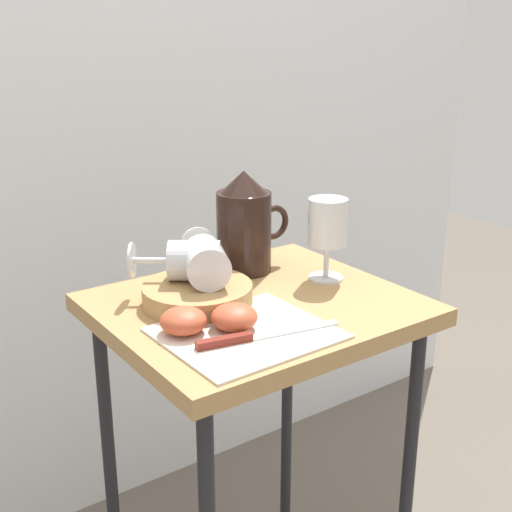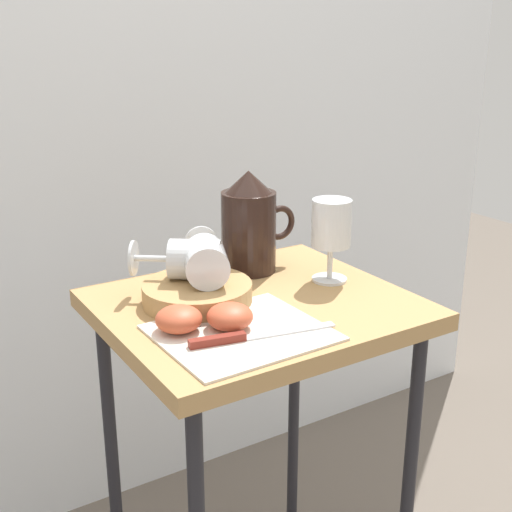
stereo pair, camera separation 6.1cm
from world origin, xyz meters
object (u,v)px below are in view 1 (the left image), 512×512
(basket_tray, at_px, (198,295))
(pitcher, at_px, (245,231))
(wine_glass_upright, at_px, (327,227))
(table, at_px, (256,348))
(wine_glass_tipped_near, at_px, (191,261))
(apple_half_right, at_px, (234,317))
(wine_glass_tipped_far, at_px, (205,262))
(knife, at_px, (248,337))
(apple_half_left, at_px, (183,321))

(basket_tray, distance_m, pitcher, 0.19)
(wine_glass_upright, bearing_deg, table, -175.57)
(wine_glass_tipped_near, distance_m, apple_half_right, 0.16)
(pitcher, bearing_deg, wine_glass_tipped_far, -147.08)
(pitcher, distance_m, knife, 0.32)
(apple_half_left, bearing_deg, wine_glass_tipped_far, 44.15)
(apple_half_left, bearing_deg, apple_half_right, -24.76)
(wine_glass_tipped_near, xyz_separation_m, knife, (-0.02, -0.19, -0.06))
(table, bearing_deg, knife, -129.41)
(table, height_order, basket_tray, basket_tray)
(pitcher, height_order, knife, pitcher)
(wine_glass_upright, height_order, apple_half_right, wine_glass_upright)
(basket_tray, height_order, apple_half_left, apple_half_left)
(pitcher, height_order, wine_glass_tipped_near, pitcher)
(pitcher, bearing_deg, apple_half_left, -142.07)
(basket_tray, relative_size, apple_half_right, 2.59)
(pitcher, xyz_separation_m, wine_glass_upright, (0.09, -0.12, 0.02))
(wine_glass_upright, height_order, wine_glass_tipped_far, wine_glass_upright)
(wine_glass_upright, distance_m, apple_half_right, 0.29)
(table, xyz_separation_m, basket_tray, (-0.09, 0.04, 0.11))
(knife, bearing_deg, wine_glass_tipped_far, 79.18)
(wine_glass_tipped_near, bearing_deg, table, -39.57)
(wine_glass_tipped_near, xyz_separation_m, wine_glass_tipped_far, (0.01, -0.02, 0.00))
(apple_half_left, relative_size, knife, 0.31)
(table, relative_size, wine_glass_tipped_far, 4.39)
(table, distance_m, knife, 0.19)
(basket_tray, relative_size, pitcher, 0.95)
(wine_glass_upright, distance_m, apple_half_left, 0.35)
(table, height_order, wine_glass_tipped_far, wine_glass_tipped_far)
(wine_glass_tipped_far, bearing_deg, table, -33.87)
(basket_tray, xyz_separation_m, knife, (-0.01, -0.17, -0.01))
(wine_glass_upright, height_order, knife, wine_glass_upright)
(basket_tray, xyz_separation_m, apple_half_left, (-0.08, -0.09, 0.01))
(wine_glass_tipped_near, height_order, apple_half_right, wine_glass_tipped_near)
(wine_glass_upright, height_order, apple_half_left, wine_glass_upright)
(table, relative_size, wine_glass_upright, 4.86)
(apple_half_left, height_order, apple_half_right, same)
(basket_tray, relative_size, wine_glass_tipped_near, 1.15)
(apple_half_right, bearing_deg, pitcher, 52.36)
(table, bearing_deg, wine_glass_tipped_far, 146.13)
(table, xyz_separation_m, wine_glass_tipped_near, (-0.08, 0.07, 0.16))
(wine_glass_tipped_far, bearing_deg, apple_half_right, -102.05)
(wine_glass_tipped_near, height_order, wine_glass_tipped_far, wine_glass_tipped_far)
(pitcher, height_order, wine_glass_upright, pitcher)
(wine_glass_upright, bearing_deg, wine_glass_tipped_far, 171.85)
(pitcher, xyz_separation_m, wine_glass_tipped_far, (-0.14, -0.09, -0.01))
(pitcher, distance_m, wine_glass_upright, 0.16)
(basket_tray, height_order, wine_glass_tipped_near, wine_glass_tipped_near)
(wine_glass_tipped_near, height_order, knife, wine_glass_tipped_near)
(basket_tray, xyz_separation_m, wine_glass_tipped_near, (0.00, 0.03, 0.05))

